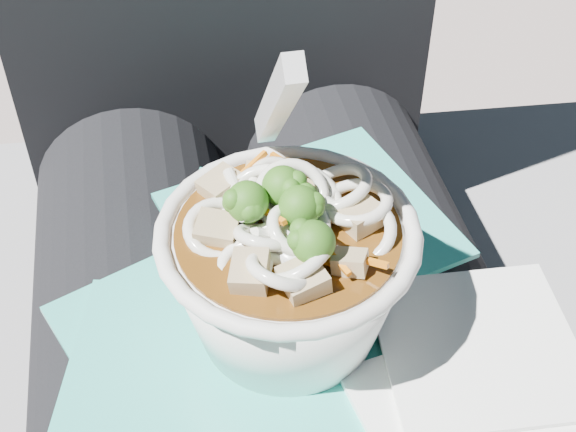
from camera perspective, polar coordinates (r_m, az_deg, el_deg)
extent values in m
cube|color=slate|center=(0.90, -2.20, -14.86)|extent=(1.03, 0.57, 0.44)
cylinder|color=black|center=(0.56, -9.71, -12.92)|extent=(0.16, 0.48, 0.16)
cylinder|color=black|center=(0.58, 8.39, -10.13)|extent=(0.16, 0.48, 0.16)
cube|color=#29AE9E|center=(0.47, 1.51, -11.58)|extent=(0.23, 0.23, 0.00)
cube|color=#29AE9E|center=(0.52, -0.42, -3.89)|extent=(0.21, 0.22, 0.00)
cube|color=#29AE9E|center=(0.47, -0.84, -9.68)|extent=(0.24, 0.24, 0.00)
cube|color=#29AE9E|center=(0.44, -1.25, -14.93)|extent=(0.15, 0.15, 0.00)
cube|color=#29AE9E|center=(0.47, -1.76, -8.74)|extent=(0.26, 0.25, 0.00)
cube|color=#29AE9E|center=(0.53, 1.51, -0.58)|extent=(0.20, 0.19, 0.00)
cube|color=#29AE9E|center=(0.45, -4.96, -12.87)|extent=(0.21, 0.20, 0.00)
cube|color=white|center=(0.44, 14.04, -14.34)|extent=(0.14, 0.14, 0.00)
cube|color=white|center=(0.47, 13.42, -8.94)|extent=(0.12, 0.12, 0.00)
torus|color=white|center=(0.42, 0.00, -1.20)|extent=(0.14, 0.14, 0.01)
cylinder|color=#4A290A|center=(0.42, 0.00, -1.49)|extent=(0.12, 0.12, 0.01)
torus|color=silver|center=(0.39, 0.38, -2.78)|extent=(0.06, 0.06, 0.03)
torus|color=silver|center=(0.43, -0.73, 2.31)|extent=(0.05, 0.05, 0.02)
torus|color=silver|center=(0.42, 0.26, 1.53)|extent=(0.04, 0.04, 0.03)
torus|color=silver|center=(0.43, 3.50, 2.01)|extent=(0.05, 0.04, 0.03)
torus|color=silver|center=(0.42, 4.88, 0.98)|extent=(0.05, 0.05, 0.01)
torus|color=silver|center=(0.41, 0.78, -1.16)|extent=(0.04, 0.04, 0.03)
torus|color=silver|center=(0.42, 0.13, -1.17)|extent=(0.04, 0.04, 0.03)
torus|color=silver|center=(0.38, -0.61, -3.93)|extent=(0.04, 0.04, 0.03)
torus|color=silver|center=(0.40, -1.71, -1.52)|extent=(0.04, 0.04, 0.02)
torus|color=silver|center=(0.43, 1.87, 0.39)|extent=(0.04, 0.04, 0.03)
torus|color=silver|center=(0.42, -4.81, -0.98)|extent=(0.04, 0.05, 0.02)
torus|color=silver|center=(0.40, -3.14, -3.52)|extent=(0.04, 0.04, 0.02)
torus|color=silver|center=(0.42, -0.57, -0.82)|extent=(0.04, 0.04, 0.01)
torus|color=silver|center=(0.42, 5.18, -1.20)|extent=(0.05, 0.05, 0.03)
torus|color=silver|center=(0.42, -2.08, 1.14)|extent=(0.05, 0.06, 0.03)
torus|color=silver|center=(0.42, 0.96, 0.75)|extent=(0.06, 0.06, 0.04)
torus|color=silver|center=(0.40, 0.57, -1.08)|extent=(0.04, 0.05, 0.03)
cylinder|color=silver|center=(0.42, -1.57, 0.22)|extent=(0.03, 0.02, 0.02)
cylinder|color=silver|center=(0.42, 4.20, 0.22)|extent=(0.03, 0.02, 0.01)
cylinder|color=silver|center=(0.42, -0.57, 1.23)|extent=(0.02, 0.03, 0.02)
cylinder|color=silver|center=(0.40, -0.42, -1.56)|extent=(0.03, 0.01, 0.02)
cylinder|color=silver|center=(0.43, -3.48, 1.29)|extent=(0.01, 0.03, 0.02)
cylinder|color=silver|center=(0.40, -1.09, -1.94)|extent=(0.03, 0.03, 0.02)
cylinder|color=#89AA52|center=(0.41, 0.83, -0.54)|extent=(0.01, 0.01, 0.01)
sphere|color=#1F5313|center=(0.40, 0.85, 0.69)|extent=(0.02, 0.02, 0.02)
sphere|color=#1F5313|center=(0.40, 1.86, 0.61)|extent=(0.01, 0.01, 0.01)
sphere|color=#1F5313|center=(0.40, 1.90, 0.98)|extent=(0.01, 0.01, 0.01)
sphere|color=#1F5313|center=(0.41, 1.30, 1.61)|extent=(0.01, 0.01, 0.01)
sphere|color=#1F5313|center=(0.41, 0.58, 1.41)|extent=(0.01, 0.01, 0.01)
cylinder|color=#89AA52|center=(0.42, -0.37, 0.91)|extent=(0.01, 0.01, 0.01)
sphere|color=#1F5313|center=(0.41, -0.38, 2.13)|extent=(0.02, 0.02, 0.02)
sphere|color=#1F5313|center=(0.41, 0.16, 1.69)|extent=(0.01, 0.01, 0.01)
sphere|color=#1F5313|center=(0.41, 0.55, 1.94)|extent=(0.01, 0.01, 0.01)
sphere|color=#1F5313|center=(0.41, 0.17, 1.98)|extent=(0.01, 0.01, 0.01)
sphere|color=#1F5313|center=(0.41, 0.63, 2.51)|extent=(0.01, 0.01, 0.01)
cylinder|color=#89AA52|center=(0.41, -2.86, -0.20)|extent=(0.01, 0.01, 0.01)
sphere|color=#1F5313|center=(0.41, -2.92, 1.03)|extent=(0.02, 0.02, 0.02)
sphere|color=#1F5313|center=(0.40, -2.71, 0.39)|extent=(0.01, 0.01, 0.01)
sphere|color=#1F5313|center=(0.40, -3.91, 1.19)|extent=(0.01, 0.01, 0.01)
sphere|color=#1F5313|center=(0.40, -2.48, 0.41)|extent=(0.01, 0.01, 0.01)
sphere|color=#1F5313|center=(0.41, -3.95, 0.96)|extent=(0.01, 0.01, 0.01)
cylinder|color=#89AA52|center=(0.39, 1.76, -3.10)|extent=(0.01, 0.01, 0.01)
sphere|color=#1F5313|center=(0.39, 1.80, -1.88)|extent=(0.02, 0.02, 0.02)
sphere|color=#1F5313|center=(0.38, 0.73, -1.73)|extent=(0.01, 0.01, 0.01)
sphere|color=#1F5313|center=(0.39, 1.19, -1.08)|extent=(0.01, 0.01, 0.01)
sphere|color=#1F5313|center=(0.39, 0.93, -0.96)|extent=(0.01, 0.01, 0.01)
sphere|color=#1F5313|center=(0.39, 1.04, -1.05)|extent=(0.01, 0.01, 0.01)
cube|color=orange|center=(0.40, 2.77, -2.35)|extent=(0.02, 0.04, 0.01)
cube|color=orange|center=(0.43, -1.86, 1.47)|extent=(0.03, 0.03, 0.02)
cube|color=orange|center=(0.44, -0.86, 2.48)|extent=(0.03, 0.02, 0.01)
cube|color=orange|center=(0.43, -3.23, 3.03)|extent=(0.03, 0.02, 0.01)
cube|color=orange|center=(0.43, -1.28, 0.88)|extent=(0.05, 0.02, 0.01)
cube|color=orange|center=(0.45, 0.65, 3.27)|extent=(0.03, 0.03, 0.01)
cube|color=orange|center=(0.45, 1.00, 3.23)|extent=(0.03, 0.03, 0.01)
cube|color=orange|center=(0.40, 1.41, -2.85)|extent=(0.04, 0.03, 0.00)
cube|color=orange|center=(0.41, -1.56, 0.31)|extent=(0.02, 0.03, 0.01)
cube|color=orange|center=(0.40, 4.21, -2.81)|extent=(0.04, 0.03, 0.01)
cube|color=#987D56|center=(0.42, 5.14, 0.04)|extent=(0.03, 0.03, 0.01)
cube|color=#987D56|center=(0.43, 2.01, 1.95)|extent=(0.02, 0.02, 0.01)
cube|color=#987D56|center=(0.44, -2.08, 2.87)|extent=(0.02, 0.02, 0.01)
cube|color=#987D56|center=(0.44, -4.72, 2.08)|extent=(0.03, 0.03, 0.02)
cube|color=#987D56|center=(0.41, -5.05, -0.98)|extent=(0.03, 0.03, 0.01)
cube|color=#987D56|center=(0.39, -2.70, -4.02)|extent=(0.02, 0.03, 0.02)
cube|color=#987D56|center=(0.38, 1.11, -4.58)|extent=(0.03, 0.03, 0.02)
cube|color=#987D56|center=(0.39, 4.42, -3.30)|extent=(0.02, 0.02, 0.01)
ellipsoid|color=silver|center=(0.41, 0.45, -1.54)|extent=(0.03, 0.04, 0.01)
cube|color=silver|center=(0.41, -0.77, 7.99)|extent=(0.01, 0.10, 0.11)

